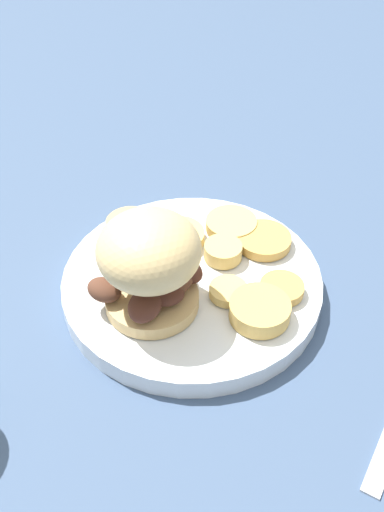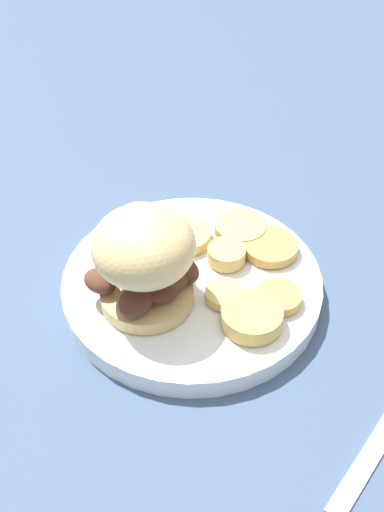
# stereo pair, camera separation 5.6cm
# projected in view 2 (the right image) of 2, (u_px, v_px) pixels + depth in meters

# --- Properties ---
(ground_plane) EXTENTS (4.00, 4.00, 0.00)m
(ground_plane) POSITION_uv_depth(u_px,v_px,m) (192.00, 291.00, 0.59)
(ground_plane) COLOR #3D5170
(dinner_plate) EXTENTS (0.25, 0.25, 0.02)m
(dinner_plate) POSITION_uv_depth(u_px,v_px,m) (192.00, 282.00, 0.58)
(dinner_plate) COLOR white
(dinner_plate) RESTS_ON ground_plane
(sandwich) EXTENTS (0.10, 0.09, 0.10)m
(sandwich) POSITION_uv_depth(u_px,v_px,m) (146.00, 260.00, 0.52)
(sandwich) COLOR tan
(sandwich) RESTS_ON dinner_plate
(potato_round_0) EXTENTS (0.04, 0.04, 0.02)m
(potato_round_0) POSITION_uv_depth(u_px,v_px,m) (225.00, 252.00, 0.59)
(potato_round_0) COLOR #DBB766
(potato_round_0) RESTS_ON dinner_plate
(potato_round_1) EXTENTS (0.05, 0.05, 0.01)m
(potato_round_1) POSITION_uv_depth(u_px,v_px,m) (185.00, 235.00, 0.61)
(potato_round_1) COLOR #DBB766
(potato_round_1) RESTS_ON dinner_plate
(potato_round_2) EXTENTS (0.05, 0.05, 0.01)m
(potato_round_2) POSITION_uv_depth(u_px,v_px,m) (240.00, 228.00, 0.62)
(potato_round_2) COLOR #DBB766
(potato_round_2) RESTS_ON dinner_plate
(potato_round_3) EXTENTS (0.06, 0.06, 0.02)m
(potato_round_3) POSITION_uv_depth(u_px,v_px,m) (252.00, 317.00, 0.53)
(potato_round_3) COLOR tan
(potato_round_3) RESTS_ON dinner_plate
(potato_round_4) EXTENTS (0.04, 0.04, 0.01)m
(potato_round_4) POSITION_uv_depth(u_px,v_px,m) (224.00, 294.00, 0.55)
(potato_round_4) COLOR #DBB766
(potato_round_4) RESTS_ON dinner_plate
(potato_round_5) EXTENTS (0.06, 0.06, 0.01)m
(potato_round_5) POSITION_uv_depth(u_px,v_px,m) (270.00, 247.00, 0.60)
(potato_round_5) COLOR tan
(potato_round_5) RESTS_ON dinner_plate
(potato_round_6) EXTENTS (0.05, 0.05, 0.02)m
(potato_round_6) POSITION_uv_depth(u_px,v_px,m) (140.00, 222.00, 0.63)
(potato_round_6) COLOR #DBB766
(potato_round_6) RESTS_ON dinner_plate
(potato_round_7) EXTENTS (0.04, 0.04, 0.01)m
(potato_round_7) POSITION_uv_depth(u_px,v_px,m) (279.00, 297.00, 0.55)
(potato_round_7) COLOR tan
(potato_round_7) RESTS_ON dinner_plate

